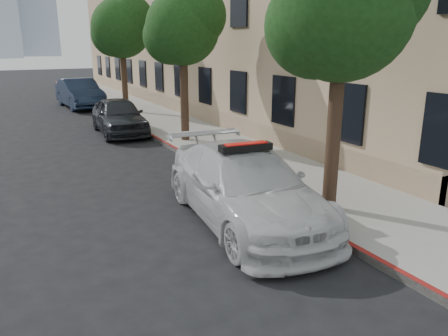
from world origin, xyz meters
name	(u,v)px	position (x,y,z in m)	size (l,w,h in m)	color
ground	(171,207)	(0.00, 0.00, 0.00)	(120.00, 120.00, 0.00)	black
sidewalk	(165,123)	(3.60, 10.00, 0.07)	(3.20, 50.00, 0.15)	gray
curb_strip	(133,126)	(2.06, 10.00, 0.07)	(0.12, 50.00, 0.15)	maroon
building	(222,19)	(9.20, 15.00, 5.00)	(8.00, 36.00, 10.00)	tan
tree_near	(344,8)	(2.93, -2.01, 4.27)	(2.92, 2.82, 5.62)	black
tree_mid	(184,27)	(2.93, 5.99, 4.16)	(2.77, 2.64, 5.43)	black
tree_far	(122,27)	(2.93, 13.99, 4.39)	(3.10, 3.00, 5.81)	black
police_car	(245,186)	(1.10, -1.44, 0.77)	(2.66, 5.47, 1.68)	silver
parked_car_mid	(119,116)	(1.20, 8.94, 0.74)	(1.75, 4.36, 1.49)	#202328
parked_car_far	(80,93)	(1.20, 17.53, 0.83)	(1.75, 5.02, 1.65)	#162137
fire_hydrant	(246,159)	(2.71, 1.23, 0.52)	(0.32, 0.29, 0.76)	silver
traffic_cone	(269,171)	(2.68, 0.06, 0.49)	(0.43, 0.43, 0.68)	black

